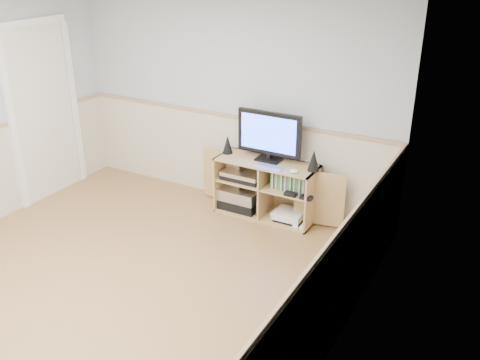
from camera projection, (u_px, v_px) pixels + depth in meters
name	position (u px, v px, depth m)	size (l,w,h in m)	color
room	(95.00, 159.00, 4.36)	(4.04, 4.54, 2.54)	tan
media_cabinet	(268.00, 187.00, 5.98)	(1.76, 0.42, 0.65)	tan
monitor	(269.00, 135.00, 5.73)	(0.73, 0.18, 0.55)	black
speaker_left	(228.00, 144.00, 6.00)	(0.11, 0.11, 0.21)	black
speaker_right	(314.00, 160.00, 5.54)	(0.12, 0.12, 0.23)	black
keyboard	(269.00, 167.00, 5.65)	(0.29, 0.12, 0.01)	silver
mouse	(294.00, 171.00, 5.52)	(0.10, 0.06, 0.04)	white
av_components	(242.00, 192.00, 6.12)	(0.53, 0.34, 0.47)	black
game_consoles	(289.00, 216.00, 5.90)	(0.45, 0.30, 0.11)	white
game_cases	(291.00, 182.00, 5.72)	(0.42, 0.14, 0.19)	#3F8C3F
wall_outlet	(310.00, 166.00, 5.82)	(0.12, 0.03, 0.12)	white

